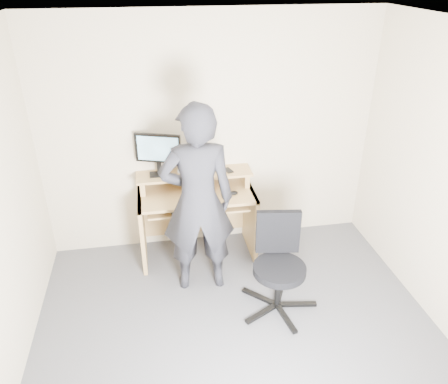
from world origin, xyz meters
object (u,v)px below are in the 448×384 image
object	(u,v)px
person	(198,201)
desk	(196,206)
office_chair	(279,261)
monitor	(158,151)

from	to	relation	value
person	desk	bearing A→B (deg)	-92.43
office_chair	person	world-z (taller)	person
desk	person	size ratio (longest dim) A/B	0.64
office_chair	person	xyz separation A→B (m)	(-0.67, 0.42, 0.44)
monitor	office_chair	size ratio (longest dim) A/B	0.51
monitor	person	xyz separation A→B (m)	(0.31, -0.66, -0.25)
monitor	person	bearing A→B (deg)	-45.50
desk	office_chair	distance (m)	1.18
desk	office_chair	size ratio (longest dim) A/B	1.34
monitor	office_chair	bearing A→B (deg)	-28.59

